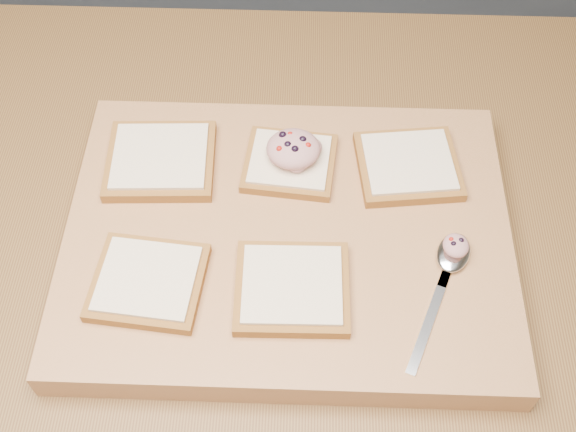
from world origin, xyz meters
name	(u,v)px	position (x,y,z in m)	size (l,w,h in m)	color
island_counter	(273,364)	(0.00, 0.00, 0.45)	(2.00, 0.80, 0.90)	slate
cutting_board	(288,238)	(0.03, -0.04, 0.92)	(0.52, 0.40, 0.04)	tan
bread_far_left	(161,160)	(-0.13, 0.05, 0.95)	(0.14, 0.13, 0.02)	#8E5D24
bread_far_center	(290,163)	(0.03, 0.05, 0.95)	(0.12, 0.11, 0.02)	#8E5D24
bread_far_right	(408,165)	(0.17, 0.05, 0.95)	(0.13, 0.13, 0.02)	#8E5D24
bread_near_left	(148,281)	(-0.12, -0.13, 0.95)	(0.13, 0.12, 0.02)	#8E5D24
bread_near_center	(292,288)	(0.03, -0.13, 0.95)	(0.13, 0.12, 0.02)	#8E5D24
tuna_salad_dollop	(293,149)	(0.03, 0.05, 0.97)	(0.07, 0.06, 0.03)	tan
spoon	(450,262)	(0.21, -0.09, 0.95)	(0.09, 0.18, 0.01)	silver
spoon_salad	(456,245)	(0.22, -0.08, 0.96)	(0.03, 0.03, 0.02)	tan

